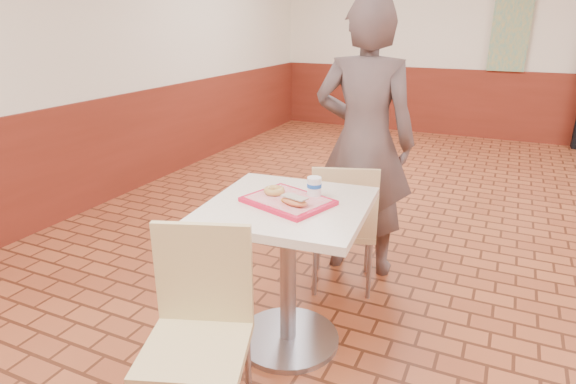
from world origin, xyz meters
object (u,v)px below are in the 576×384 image
at_px(chair_main_front, 199,323).
at_px(ring_donut, 274,191).
at_px(customer, 364,142).
at_px(serving_tray, 288,201).
at_px(paper_cup, 314,186).
at_px(chair_main_back, 344,221).
at_px(long_john_donut, 294,201).
at_px(main_table, 288,251).

height_order(chair_main_front, ring_donut, chair_main_front).
distance_m(customer, serving_tray, 1.02).
bearing_deg(serving_tray, paper_cup, 47.40).
bearing_deg(chair_main_back, paper_cup, 72.91).
relative_size(serving_tray, long_john_donut, 2.54).
distance_m(chair_main_back, long_john_donut, 0.83).
xyz_separation_m(chair_main_front, chair_main_back, (0.19, 1.32, -0.02)).
relative_size(main_table, customer, 0.45).
relative_size(chair_main_back, customer, 0.47).
bearing_deg(chair_main_front, ring_donut, 69.55).
relative_size(main_table, paper_cup, 8.88).
distance_m(chair_main_back, customer, 0.57).
bearing_deg(main_table, ring_donut, 159.66).
bearing_deg(long_john_donut, chair_main_back, 88.03).
bearing_deg(long_john_donut, ring_donut, 146.52).
bearing_deg(serving_tray, chair_main_front, -98.87).
height_order(serving_tray, paper_cup, paper_cup).
bearing_deg(customer, serving_tray, 78.84).
relative_size(chair_main_back, serving_tray, 2.17).
relative_size(ring_donut, paper_cup, 1.16).
distance_m(chair_main_front, long_john_donut, 0.72).
bearing_deg(main_table, long_john_donut, -47.55).
xyz_separation_m(serving_tray, ring_donut, (-0.09, 0.04, 0.03)).
relative_size(main_table, ring_donut, 7.63).
xyz_separation_m(customer, serving_tray, (-0.10, -1.01, -0.09)).
bearing_deg(customer, ring_donut, 73.23).
xyz_separation_m(chair_main_back, ring_donut, (-0.18, -0.62, 0.39)).
bearing_deg(long_john_donut, paper_cup, 78.81).
bearing_deg(main_table, paper_cup, 47.40).
height_order(chair_main_back, serving_tray, chair_main_back).
height_order(customer, serving_tray, customer).
distance_m(chair_main_back, serving_tray, 0.75).
relative_size(main_table, chair_main_back, 0.95).
distance_m(main_table, customer, 1.08).
distance_m(chair_main_front, ring_donut, 0.79).
bearing_deg(chair_main_front, paper_cup, 55.61).
distance_m(chair_main_front, paper_cup, 0.89).
bearing_deg(customer, long_john_donut, 82.54).
height_order(customer, long_john_donut, customer).
distance_m(customer, paper_cup, 0.91).
distance_m(serving_tray, paper_cup, 0.16).
xyz_separation_m(chair_main_front, long_john_donut, (0.17, 0.59, 0.37)).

